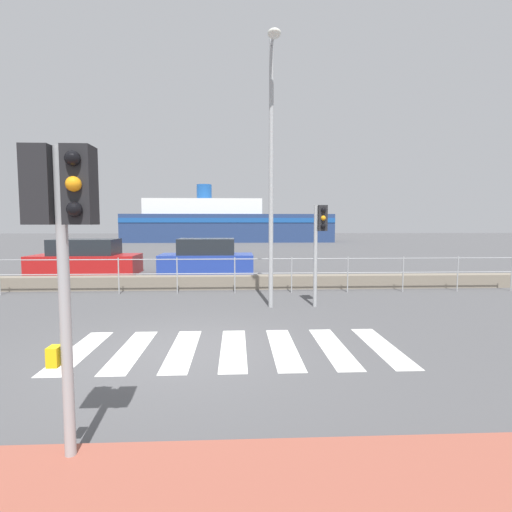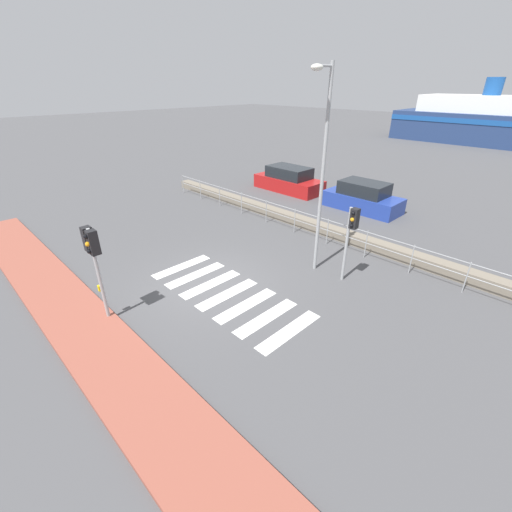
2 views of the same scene
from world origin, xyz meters
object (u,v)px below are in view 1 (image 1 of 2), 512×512
Objects in this scene: traffic_light_near at (61,219)px; parked_car_red at (86,259)px; ferry_boat at (224,224)px; traffic_light_far at (320,232)px; parked_car_blue at (207,258)px; streetlamp at (272,147)px.

traffic_light_near reaches higher than parked_car_red.
traffic_light_far is at bearing -84.37° from ferry_boat.
parked_car_red is (-5.13, 14.26, -1.62)m from traffic_light_near.
ferry_boat reaches higher than parked_car_red.
ferry_boat is at bearing 80.70° from parked_car_red.
parked_car_red is at bearing 180.00° from parked_car_blue.
ferry_boat is 5.36× the size of parked_car_red.
parked_car_red is at bearing 140.37° from traffic_light_far.
streetlamp reaches higher than parked_car_red.
parked_car_blue is (5.31, 0.00, 0.01)m from parked_car_red.
traffic_light_near is at bearing -89.94° from ferry_boat.
traffic_light_far is at bearing -64.18° from parked_car_blue.
parked_car_blue is at bearing 0.00° from parked_car_red.
streetlamp is 0.28× the size of ferry_boat.
streetlamp is at bearing -44.80° from parked_car_red.
traffic_light_near reaches higher than parked_car_blue.
traffic_light_near reaches higher than traffic_light_far.
parked_car_blue is at bearing 106.68° from streetlamp.
ferry_boat is (-0.04, 45.30, -0.12)m from traffic_light_near.
streetlamp reaches higher than parked_car_blue.
traffic_light_far is (3.74, 6.92, -0.28)m from traffic_light_near.
traffic_light_near is 0.64× the size of parked_car_red.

